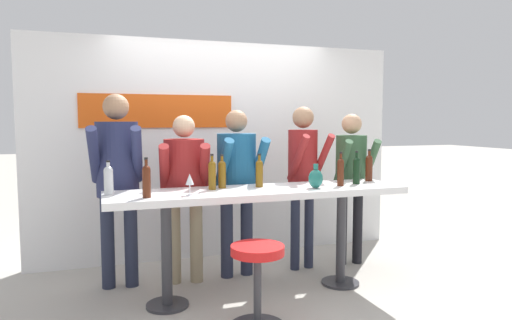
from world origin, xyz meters
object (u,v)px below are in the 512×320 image
(bar_stool, at_px, (257,273))
(wine_bottle_7, at_px, (341,171))
(person_center_left, at_px, (237,175))
(wine_bottle_4, at_px, (369,167))
(wine_bottle_0, at_px, (212,174))
(wine_bottle_2, at_px, (259,172))
(person_left, at_px, (185,181))
(wine_bottle_6, at_px, (356,169))
(wine_bottle_1, at_px, (222,173))
(person_center, at_px, (303,167))
(wine_glass_0, at_px, (190,180))
(wine_bottle_5, at_px, (146,180))
(decorative_vase, at_px, (316,178))
(person_far_left, at_px, (117,169))
(tasting_table, at_px, (259,204))
(person_center_right, at_px, (351,171))
(wine_bottle_3, at_px, (109,179))

(bar_stool, xyz_separation_m, wine_bottle_7, (1.01, 0.57, 0.68))
(person_center_left, height_order, wine_bottle_4, person_center_left)
(wine_bottle_0, height_order, wine_bottle_2, wine_bottle_0)
(wine_bottle_0, bearing_deg, wine_bottle_7, -7.68)
(person_left, relative_size, wine_bottle_6, 5.11)
(wine_bottle_2, height_order, wine_bottle_7, wine_bottle_7)
(wine_bottle_1, bearing_deg, wine_bottle_4, 0.07)
(person_center, relative_size, wine_glass_0, 9.69)
(wine_bottle_5, height_order, wine_bottle_7, wine_bottle_5)
(bar_stool, height_order, wine_bottle_6, wine_bottle_6)
(wine_bottle_4, height_order, wine_bottle_6, wine_bottle_4)
(person_left, relative_size, decorative_vase, 7.37)
(wine_bottle_5, bearing_deg, person_center_left, 36.19)
(wine_bottle_7, xyz_separation_m, decorative_vase, (-0.28, -0.06, -0.05))
(person_center, height_order, wine_bottle_4, person_center)
(wine_bottle_0, distance_m, wine_bottle_4, 1.62)
(person_far_left, relative_size, person_center, 1.06)
(person_center, bearing_deg, tasting_table, -146.94)
(person_left, xyz_separation_m, wine_bottle_6, (1.56, -0.52, 0.11))
(wine_bottle_1, distance_m, decorative_vase, 0.84)
(tasting_table, height_order, wine_bottle_6, wine_bottle_6)
(person_center_left, relative_size, wine_bottle_0, 5.33)
(wine_bottle_2, xyz_separation_m, decorative_vase, (0.46, -0.23, -0.05))
(bar_stool, distance_m, person_center_right, 1.96)
(wine_bottle_1, relative_size, wine_glass_0, 1.72)
(person_left, bearing_deg, wine_bottle_5, -113.05)
(person_left, distance_m, wine_bottle_5, 0.80)
(person_center_right, distance_m, wine_bottle_5, 2.33)
(person_left, xyz_separation_m, wine_bottle_7, (1.35, -0.59, 0.11))
(wine_bottle_4, bearing_deg, person_center, 144.65)
(wine_bottle_3, bearing_deg, person_center_left, 19.98)
(person_center_left, height_order, person_center_right, person_center_left)
(person_far_left, xyz_separation_m, wine_bottle_7, (1.96, -0.66, -0.02))
(wine_bottle_5, bearing_deg, person_center_right, 16.79)
(tasting_table, relative_size, wine_glass_0, 15.05)
(wine_bottle_1, bearing_deg, wine_bottle_3, -176.90)
(person_center_right, bearing_deg, person_center_left, -174.02)
(wine_bottle_6, bearing_deg, decorative_vase, -165.74)
(person_center, height_order, decorative_vase, person_center)
(wine_bottle_1, height_order, decorative_vase, wine_bottle_1)
(person_far_left, bearing_deg, wine_glass_0, -47.99)
(person_center, distance_m, wine_bottle_1, 1.05)
(person_center_left, bearing_deg, person_far_left, 173.32)
(person_center_right, xyz_separation_m, wine_bottle_1, (-1.54, -0.37, 0.08))
(person_center_left, xyz_separation_m, wine_bottle_4, (1.27, -0.39, 0.08))
(person_center_left, bearing_deg, tasting_table, -88.92)
(person_left, bearing_deg, person_center_right, 8.67)
(tasting_table, relative_size, decorative_vase, 12.11)
(bar_stool, height_order, person_center_right, person_center_right)
(bar_stool, relative_size, wine_bottle_4, 2.00)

